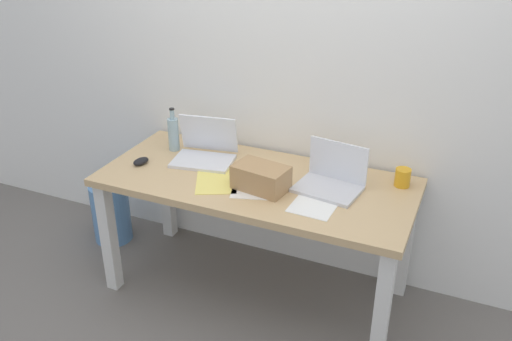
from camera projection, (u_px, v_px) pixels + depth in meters
name	position (u px, v px, depth m)	size (l,w,h in m)	color
ground_plane	(256.00, 288.00, 3.22)	(8.00, 8.00, 0.00)	slate
back_wall	(287.00, 53.00, 2.99)	(5.20, 0.08, 2.60)	white
desk	(256.00, 195.00, 2.94)	(1.67, 0.74, 0.73)	tan
laptop_left	(205.00, 151.00, 3.08)	(0.37, 0.31, 0.24)	silver
laptop_right	(331.00, 180.00, 2.79)	(0.35, 0.28, 0.23)	silver
beer_bottle	(174.00, 133.00, 3.18)	(0.06, 0.06, 0.26)	#99B7C1
computer_mouse	(141.00, 161.00, 3.05)	(0.06, 0.10, 0.03)	black
cardboard_box	(261.00, 178.00, 2.77)	(0.27, 0.17, 0.13)	tan
coffee_mug	(403.00, 177.00, 2.81)	(0.08, 0.08, 0.10)	gold
paper_sheet_front_right	(316.00, 202.00, 2.67)	(0.21, 0.30, 0.00)	white
paper_yellow_folder	(217.00, 181.00, 2.87)	(0.21, 0.30, 0.00)	#F4E06B
paper_sheet_center	(254.00, 185.00, 2.83)	(0.21, 0.30, 0.00)	white
water_cooler_jug	(111.00, 212.00, 3.61)	(0.25, 0.25, 0.45)	#598CC6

